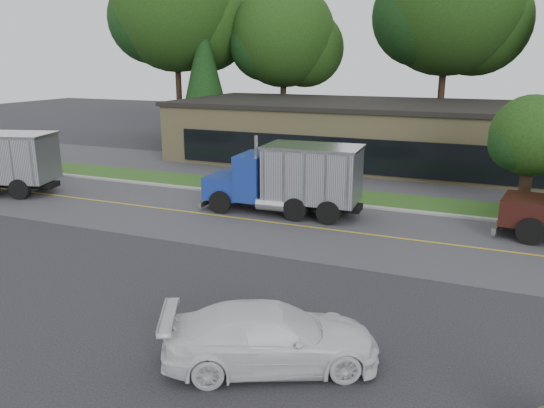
% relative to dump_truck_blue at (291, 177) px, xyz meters
% --- Properties ---
extents(ground, '(140.00, 140.00, 0.00)m').
position_rel_dump_truck_blue_xyz_m(ground, '(0.35, -10.77, -1.80)').
color(ground, '#37373C').
rests_on(ground, ground).
extents(road, '(60.00, 8.00, 0.02)m').
position_rel_dump_truck_blue_xyz_m(road, '(0.35, -1.77, -1.80)').
color(road, '#56565C').
rests_on(road, ground).
extents(center_line, '(60.00, 0.12, 0.01)m').
position_rel_dump_truck_blue_xyz_m(center_line, '(0.35, -1.77, -1.80)').
color(center_line, gold).
rests_on(center_line, ground).
extents(curb, '(60.00, 0.30, 0.12)m').
position_rel_dump_truck_blue_xyz_m(curb, '(0.35, 2.43, -1.80)').
color(curb, '#9E9E99').
rests_on(curb, ground).
extents(grass_verge, '(60.00, 3.40, 0.03)m').
position_rel_dump_truck_blue_xyz_m(grass_verge, '(0.35, 4.23, -1.80)').
color(grass_verge, '#26551D').
rests_on(grass_verge, ground).
extents(far_parking, '(60.00, 7.00, 0.02)m').
position_rel_dump_truck_blue_xyz_m(far_parking, '(0.35, 9.23, -1.80)').
color(far_parking, '#56565C').
rests_on(far_parking, ground).
extents(strip_mall, '(32.00, 12.00, 4.00)m').
position_rel_dump_truck_blue_xyz_m(strip_mall, '(2.35, 15.23, 0.20)').
color(strip_mall, tan).
rests_on(strip_mall, ground).
extents(tree_far_a, '(12.50, 11.76, 17.83)m').
position_rel_dump_truck_blue_xyz_m(tree_far_a, '(-19.46, 21.38, 9.58)').
color(tree_far_a, '#382619').
rests_on(tree_far_a, ground).
extents(tree_far_b, '(9.80, 9.22, 13.98)m').
position_rel_dump_truck_blue_xyz_m(tree_far_b, '(-9.50, 23.35, 7.12)').
color(tree_far_b, '#382619').
rests_on(tree_far_b, ground).
extents(tree_far_c, '(12.19, 11.47, 17.38)m').
position_rel_dump_truck_blue_xyz_m(tree_far_c, '(4.54, 23.38, 9.29)').
color(tree_far_c, '#382619').
rests_on(tree_far_c, ground).
extents(evergreen_left, '(4.86, 4.86, 11.05)m').
position_rel_dump_truck_blue_xyz_m(evergreen_left, '(-15.65, 19.23, 4.27)').
color(evergreen_left, '#382619').
rests_on(evergreen_left, ground).
extents(tree_verge, '(4.00, 3.77, 5.71)m').
position_rel_dump_truck_blue_xyz_m(tree_verge, '(10.41, 4.28, 1.83)').
color(tree_verge, '#382619').
rests_on(tree_verge, ground).
extents(dump_truck_blue, '(7.72, 3.00, 3.36)m').
position_rel_dump_truck_blue_xyz_m(dump_truck_blue, '(0.00, 0.00, 0.00)').
color(dump_truck_blue, black).
rests_on(dump_truck_blue, ground).
extents(rally_car, '(5.62, 4.25, 1.52)m').
position_rel_dump_truck_blue_xyz_m(rally_car, '(4.28, -12.57, -1.04)').
color(rally_car, white).
rests_on(rally_car, ground).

